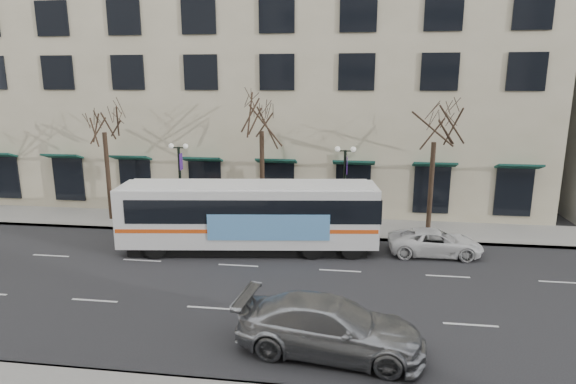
% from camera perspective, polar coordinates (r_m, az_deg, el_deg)
% --- Properties ---
extents(ground, '(160.00, 160.00, 0.00)m').
position_cam_1_polar(ground, '(22.06, -7.33, -10.83)').
color(ground, black).
rests_on(ground, ground).
extents(sidewalk_far, '(80.00, 4.00, 0.15)m').
position_cam_1_polar(sidewalk_far, '(29.78, 6.59, -4.24)').
color(sidewalk_far, gray).
rests_on(sidewalk_far, ground).
extents(building_hotel, '(40.00, 20.00, 24.00)m').
position_cam_1_polar(building_hotel, '(41.23, -2.77, 17.39)').
color(building_hotel, '#B6AB8B').
rests_on(building_hotel, ground).
extents(tree_far_left, '(3.60, 3.60, 8.34)m').
position_cam_1_polar(tree_far_left, '(32.26, -21.08, 8.31)').
color(tree_far_left, black).
rests_on(tree_far_left, ground).
extents(tree_far_mid, '(3.60, 3.60, 8.55)m').
position_cam_1_polar(tree_far_mid, '(28.82, -3.17, 9.10)').
color(tree_far_mid, black).
rests_on(tree_far_mid, ground).
extents(tree_far_right, '(3.60, 3.60, 8.06)m').
position_cam_1_polar(tree_far_right, '(28.70, 17.04, 7.57)').
color(tree_far_right, black).
rests_on(tree_far_right, ground).
extents(lamp_post_left, '(1.22, 0.45, 5.21)m').
position_cam_1_polar(lamp_post_left, '(30.14, -12.65, 1.37)').
color(lamp_post_left, black).
rests_on(lamp_post_left, ground).
extents(lamp_post_right, '(1.22, 0.45, 5.21)m').
position_cam_1_polar(lamp_post_right, '(28.27, 6.72, 0.83)').
color(lamp_post_right, black).
rests_on(lamp_post_right, ground).
extents(city_bus, '(13.72, 4.61, 3.65)m').
position_cam_1_polar(city_bus, '(25.52, -4.46, -2.66)').
color(city_bus, white).
rests_on(city_bus, ground).
extents(silver_car, '(6.57, 3.30, 1.83)m').
position_cam_1_polar(silver_car, '(16.69, 5.01, -15.59)').
color(silver_car, '#999CA0').
rests_on(silver_car, ground).
extents(white_pickup, '(4.84, 2.33, 1.33)m').
position_cam_1_polar(white_pickup, '(26.35, 17.03, -5.73)').
color(white_pickup, silver).
rests_on(white_pickup, ground).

